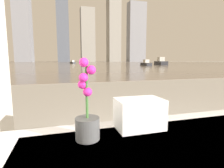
{
  "coord_description": "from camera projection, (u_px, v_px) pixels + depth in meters",
  "views": [
    {
      "loc": [
        -0.52,
        -0.01,
        0.89
      ],
      "look_at": [
        0.13,
        2.25,
        0.58
      ],
      "focal_mm": 28.0,
      "sensor_mm": 36.0,
      "label": 1
    }
  ],
  "objects": [
    {
      "name": "towel_stack",
      "position": [
        139.0,
        114.0,
        0.93
      ],
      "size": [
        0.24,
        0.16,
        0.16
      ],
      "color": "white",
      "rests_on": "bathtub"
    },
    {
      "name": "harbor_water",
      "position": [
        63.0,
        63.0,
        59.31
      ],
      "size": [
        180.0,
        110.0,
        0.01
      ],
      "color": "gray",
      "rests_on": "ground_plane"
    },
    {
      "name": "skyline_tower_5",
      "position": [
        136.0,
        33.0,
        124.03
      ],
      "size": [
        12.3,
        6.87,
        40.96
      ],
      "color": "slate",
      "rests_on": "ground_plane"
    },
    {
      "name": "potted_orchid",
      "position": [
        87.0,
        117.0,
        0.79
      ],
      "size": [
        0.11,
        0.11,
        0.37
      ],
      "color": "#4C4C4C",
      "rests_on": "bathtub"
    },
    {
      "name": "harbor_boat_0",
      "position": [
        73.0,
        62.0,
        51.14
      ],
      "size": [
        1.6,
        2.74,
        0.97
      ],
      "color": "#2D2D33",
      "rests_on": "harbor_water"
    },
    {
      "name": "skyline_tower_1",
      "position": [
        21.0,
        2.0,
        102.0
      ],
      "size": [
        8.96,
        13.35,
        69.9
      ],
      "color": "slate",
      "rests_on": "ground_plane"
    },
    {
      "name": "skyline_tower_3",
      "position": [
        88.0,
        35.0,
        114.94
      ],
      "size": [
        9.0,
        6.8,
        34.5
      ],
      "color": "gray",
      "rests_on": "ground_plane"
    },
    {
      "name": "skyline_tower_4",
      "position": [
        114.0,
        4.0,
        117.02
      ],
      "size": [
        8.23,
        8.72,
        76.67
      ],
      "color": "gray",
      "rests_on": "ground_plane"
    },
    {
      "name": "harbor_boat_1",
      "position": [
        161.0,
        62.0,
        35.31
      ],
      "size": [
        2.23,
        4.37,
        1.56
      ],
      "color": "#2D2D33",
      "rests_on": "harbor_water"
    },
    {
      "name": "harbor_boat_2",
      "position": [
        146.0,
        64.0,
        29.75
      ],
      "size": [
        1.15,
        2.87,
        1.06
      ],
      "color": "#2D2D33",
      "rests_on": "harbor_water"
    },
    {
      "name": "skyline_tower_2",
      "position": [
        62.0,
        15.0,
        109.02
      ],
      "size": [
        7.3,
        9.15,
        58.4
      ],
      "color": "#4C515B",
      "rests_on": "ground_plane"
    }
  ]
}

